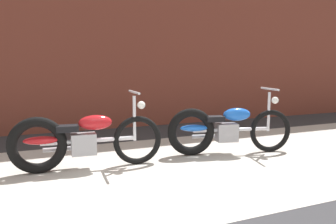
# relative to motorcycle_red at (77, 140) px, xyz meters

# --- Properties ---
(sidewalk_slab) EXTENTS (36.00, 3.50, 0.01)m
(sidewalk_slab) POSITION_rel_motorcycle_red_xyz_m (0.62, -0.37, -0.40)
(sidewalk_slab) COLOR #B2ADA3
(sidewalk_slab) RESTS_ON ground
(brick_building_wall) EXTENTS (36.00, 0.50, 5.45)m
(brick_building_wall) POSITION_rel_motorcycle_red_xyz_m (0.62, 3.08, 2.32)
(brick_building_wall) COLOR brown
(brick_building_wall) RESTS_ON ground
(motorcycle_red) EXTENTS (2.01, 0.58, 1.03)m
(motorcycle_red) POSITION_rel_motorcycle_red_xyz_m (0.00, 0.00, 0.00)
(motorcycle_red) COLOR black
(motorcycle_red) RESTS_ON ground
(motorcycle_blue) EXTENTS (1.97, 0.74, 1.03)m
(motorcycle_blue) POSITION_rel_motorcycle_red_xyz_m (2.19, -0.05, 0.00)
(motorcycle_blue) COLOR black
(motorcycle_blue) RESTS_ON ground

